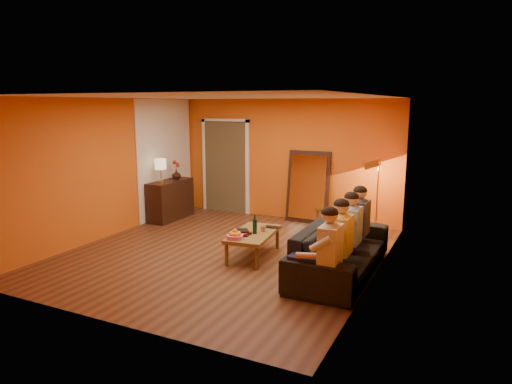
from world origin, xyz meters
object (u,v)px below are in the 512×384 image
at_px(person_far_left, 330,254).
at_px(person_mid_left, 342,242).
at_px(vase, 176,174).
at_px(sofa, 341,249).
at_px(dog, 311,262).
at_px(person_mid_right, 352,232).
at_px(table_lamp, 161,171).
at_px(coffee_table, 253,245).
at_px(wine_bottle, 255,224).
at_px(laptop, 272,228).
at_px(tumbler, 263,229).
at_px(sideboard, 170,200).
at_px(person_far_right, 360,224).
at_px(floor_lamp, 377,200).
at_px(mirror_frame, 308,187).

distance_m(person_far_left, person_mid_left, 0.55).
xyz_separation_m(person_far_left, vase, (-4.37, 2.81, 0.34)).
height_order(sofa, person_mid_left, person_mid_left).
bearing_deg(dog, person_mid_right, 64.74).
bearing_deg(table_lamp, sofa, -16.61).
bearing_deg(vase, sofa, -23.17).
bearing_deg(coffee_table, person_far_left, -40.22).
height_order(sofa, wine_bottle, wine_bottle).
relative_size(sofa, laptop, 8.43).
distance_m(person_mid_left, laptop, 1.68).
bearing_deg(table_lamp, wine_bottle, -23.97).
height_order(sofa, tumbler, sofa).
xyz_separation_m(table_lamp, vase, (0.00, 0.55, -0.15)).
distance_m(sideboard, person_mid_left, 4.82).
xyz_separation_m(sofa, tumbler, (-1.36, 0.19, 0.10)).
bearing_deg(person_far_right, floor_lamp, 91.15).
distance_m(sofa, person_far_right, 0.71).
xyz_separation_m(wine_bottle, laptop, (0.13, 0.40, -0.14)).
bearing_deg(floor_lamp, dog, -93.91).
height_order(mirror_frame, person_mid_left, mirror_frame).
xyz_separation_m(sideboard, person_far_left, (4.37, -2.56, 0.18)).
bearing_deg(person_mid_left, person_far_left, -90.00).
distance_m(dog, person_mid_left, 0.50).
xyz_separation_m(coffee_table, floor_lamp, (1.58, 2.07, 0.51)).
bearing_deg(tumbler, person_far_right, 17.32).
relative_size(coffee_table, floor_lamp, 0.85).
xyz_separation_m(sideboard, dog, (4.02, -2.26, -0.07)).
height_order(floor_lamp, laptop, floor_lamp).
bearing_deg(laptop, floor_lamp, 45.83).
bearing_deg(person_mid_left, vase, 152.60).
bearing_deg(mirror_frame, wine_bottle, -89.56).
bearing_deg(person_far_left, person_mid_right, 90.00).
xyz_separation_m(floor_lamp, person_far_right, (0.03, -1.49, -0.11)).
relative_size(dog, vase, 3.45).
height_order(dog, tumbler, dog).
bearing_deg(floor_lamp, laptop, -126.56).
relative_size(floor_lamp, vase, 7.06).
xyz_separation_m(sideboard, sofa, (4.24, -1.56, -0.06)).
bearing_deg(table_lamp, floor_lamp, 11.39).
bearing_deg(table_lamp, vase, 90.00).
bearing_deg(person_mid_left, wine_bottle, 163.38).
distance_m(person_mid_left, vase, 4.93).
distance_m(laptop, vase, 3.30).
height_order(coffee_table, laptop, laptop).
height_order(person_mid_right, wine_bottle, person_mid_right).
xyz_separation_m(laptop, vase, (-2.94, 1.40, 0.52)).
distance_m(mirror_frame, person_far_right, 2.55).
distance_m(mirror_frame, table_lamp, 3.13).
xyz_separation_m(sofa, floor_lamp, (0.10, 2.14, 0.36)).
distance_m(dog, person_far_right, 1.41).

